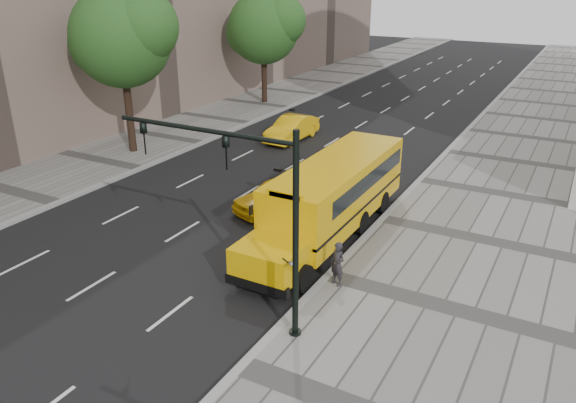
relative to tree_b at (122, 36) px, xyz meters
The scene contains 12 objects.
ground 12.60m from the tree_b, 12.14° to the right, with size 140.00×140.00×0.00m, color black.
sidewalk_museum 23.48m from the tree_b, ahead, with size 12.00×140.00×0.15m, color gray.
sidewalk_far 7.08m from the tree_b, 105.17° to the right, with size 6.00×140.00×0.15m, color gray.
curb_museum 17.85m from the tree_b, ahead, with size 0.30×140.00×0.15m, color gray.
curb_far 7.45m from the tree_b, 43.04° to the right, with size 0.30×140.00×0.15m, color gray.
tree_b is the anchor object (origin of this frame).
tree_c 15.29m from the tree_b, 90.00° to the left, with size 6.25×5.56×8.74m.
school_bus 16.24m from the tree_b, 15.47° to the right, with size 2.96×11.56×3.19m.
taxi_near 13.58m from the tree_b, 15.51° to the right, with size 1.75×4.36×1.48m, color #EEB20B.
taxi_far 11.51m from the tree_b, 45.37° to the left, with size 1.62×4.64×1.53m, color #EEB20B.
pedestrian 19.71m from the tree_b, 26.02° to the right, with size 0.57×0.38×1.58m, color #242228.
traffic_signal 19.52m from the tree_b, 36.27° to the right, with size 6.18×0.36×6.40m.
Camera 1 is at (13.12, -21.52, 10.19)m, focal length 35.00 mm.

